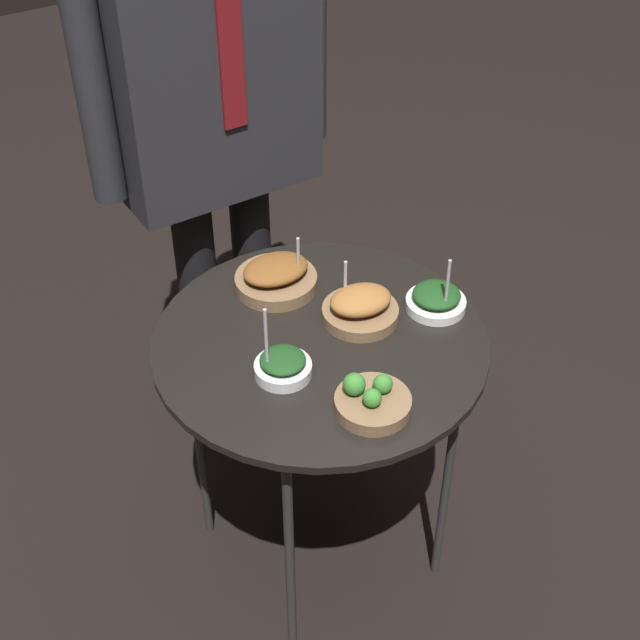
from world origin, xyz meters
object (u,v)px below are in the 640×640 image
Objects in this scene: serving_cart at (320,357)px; waiter_figure at (211,93)px; bowl_broccoli_mid_left at (372,400)px; bowl_roast_front_right at (276,277)px; bowl_spinach_front_center at (283,365)px; bowl_spinach_back_left at (436,299)px; bowl_roast_center at (360,307)px.

serving_cart is 0.44× the size of waiter_figure.
serving_cart is 4.89× the size of bowl_broccoli_mid_left.
bowl_roast_front_right is (0.01, 0.20, 0.08)m from serving_cart.
bowl_roast_front_right is 0.28m from bowl_spinach_front_center.
bowl_roast_center is at bearing 159.38° from bowl_spinach_back_left.
waiter_figure is (0.05, 0.52, 0.37)m from serving_cart.
bowl_spinach_back_left is (0.38, 0.00, 0.00)m from bowl_spinach_front_center.
bowl_spinach_front_center is 0.19m from bowl_broccoli_mid_left.
bowl_roast_front_right is 1.12× the size of bowl_roast_center.
bowl_roast_center is (0.09, -0.19, 0.00)m from bowl_roast_front_right.
waiter_figure is at bearing 84.21° from bowl_roast_front_right.
bowl_spinach_front_center is at bearing -179.83° from bowl_spinach_back_left.
serving_cart is at bearing 169.65° from bowl_spinach_back_left.
serving_cart is 0.23m from bowl_broccoli_mid_left.
bowl_broccoli_mid_left is at bearing -149.35° from bowl_spinach_back_left.
serving_cart is 4.40× the size of bowl_roast_center.
bowl_spinach_back_left is (0.26, -0.05, 0.07)m from serving_cart.
bowl_roast_front_right reaches higher than serving_cart.
bowl_roast_front_right is at bearing 62.03° from bowl_spinach_front_center.
bowl_spinach_back_left reaches higher than serving_cart.
bowl_spinach_back_left is at bearing 30.65° from bowl_broccoli_mid_left.
bowl_spinach_back_left is at bearing -44.71° from bowl_roast_front_right.
bowl_roast_center is at bearing 59.78° from bowl_broccoli_mid_left.
waiter_figure reaches higher than bowl_spinach_front_center.
bowl_spinach_back_left is (0.15, -0.06, -0.01)m from bowl_roast_center.
bowl_broccoli_mid_left is 0.98× the size of bowl_spinach_back_left.
bowl_spinach_front_center is at bearing -165.14° from bowl_roast_center.
bowl_spinach_front_center is 0.38m from bowl_spinach_back_left.
waiter_figure is (0.03, 0.32, 0.29)m from bowl_roast_front_right.
bowl_spinach_back_left is at bearing -10.35° from serving_cart.
bowl_spinach_front_center is (-0.13, -0.24, -0.01)m from bowl_roast_front_right.
bowl_spinach_front_center is at bearing -157.40° from serving_cart.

